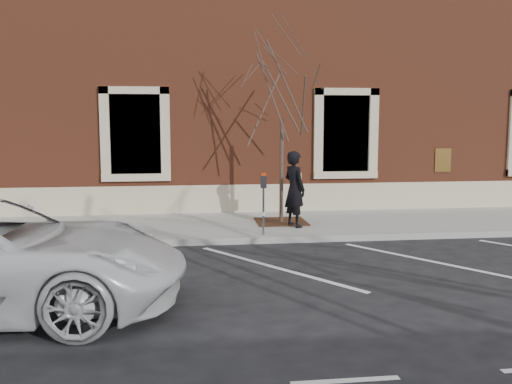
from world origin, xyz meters
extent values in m
plane|color=#28282B|center=(0.00, 0.00, 0.00)|extent=(120.00, 120.00, 0.00)
cube|color=#999790|center=(0.00, 1.75, 0.07)|extent=(40.00, 3.50, 0.15)
cube|color=#9E9E99|center=(0.00, -0.05, 0.07)|extent=(40.00, 0.12, 0.15)
cube|color=brown|center=(0.00, 7.75, 4.00)|extent=(40.00, 8.50, 8.00)
cube|color=#C2B394|center=(0.00, 3.53, 0.55)|extent=(40.00, 0.06, 0.80)
cube|color=black|center=(-3.00, 3.65, 2.40)|extent=(1.40, 0.30, 2.20)
cube|color=#C2B394|center=(-3.00, 3.48, 1.20)|extent=(1.90, 0.20, 0.20)
cube|color=black|center=(3.00, 3.65, 2.40)|extent=(1.40, 0.30, 2.20)
cube|color=#C2B394|center=(3.00, 3.48, 1.20)|extent=(1.90, 0.20, 0.20)
imported|color=black|center=(1.02, 1.10, 1.09)|extent=(0.72, 0.82, 1.89)
cylinder|color=#595B60|center=(0.12, 0.20, 0.70)|extent=(0.05, 0.05, 1.09)
cube|color=black|center=(0.12, 0.20, 1.39)|extent=(0.13, 0.10, 0.28)
cube|color=#B32B0B|center=(0.12, 0.20, 1.56)|extent=(0.12, 0.09, 0.07)
cube|color=white|center=(0.12, 0.15, 0.64)|extent=(0.05, 0.00, 0.08)
cube|color=#482A17|center=(0.81, 1.74, 0.17)|extent=(1.28, 1.28, 0.03)
cylinder|color=#46322A|center=(0.81, 1.74, 1.49)|extent=(0.10, 0.10, 2.67)
camera|label=1|loc=(-1.70, -12.66, 2.80)|focal=40.00mm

